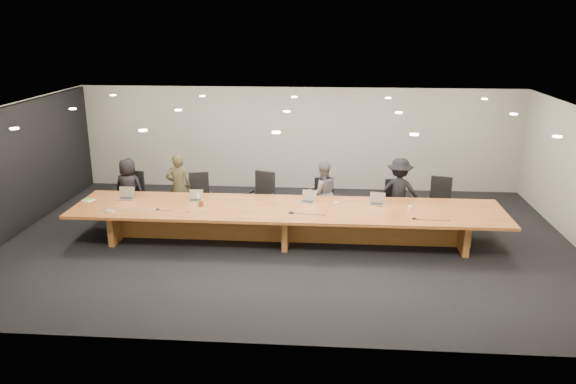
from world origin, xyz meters
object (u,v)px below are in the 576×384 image
laptop_a (125,194)px  person_c (322,193)px  mic_right (414,218)px  chair_right (395,202)px  chair_far_left (132,195)px  chair_mid_left (261,197)px  paper_cup_near (336,204)px  chair_left (200,197)px  person_b (179,187)px  mic_center (291,212)px  person_a (129,189)px  chair_mid_right (324,201)px  laptop_b (195,196)px  av_box (110,211)px  mic_left (158,209)px  laptop_d (307,197)px  amber_mug (201,203)px  laptop_e (377,199)px  water_bottle (198,199)px  person_d (399,192)px  paper_cup_far (410,208)px  conference_table (287,218)px  chair_far_right (439,202)px

laptop_a → person_c: bearing=7.8°
mic_right → chair_right: bearing=95.6°
chair_far_left → chair_mid_left: (3.07, -0.01, 0.03)m
person_c → paper_cup_near: person_c is taller
paper_cup_near → chair_left: bearing=162.0°
person_b → mic_center: size_ratio=11.46×
person_a → paper_cup_near: (4.84, -0.99, 0.07)m
chair_mid_left → chair_mid_right: bearing=17.3°
laptop_a → laptop_b: 1.55m
person_a → av_box: person_a is taller
person_a → mic_left: 1.92m
chair_mid_right → person_c: person_c is taller
chair_far_left → laptop_d: (4.19, -0.85, 0.32)m
amber_mug → chair_right: bearing=16.9°
chair_mid_right → laptop_d: (-0.35, -0.78, 0.35)m
laptop_b → amber_mug: laptop_b is taller
chair_mid_right → paper_cup_near: (0.27, -0.97, 0.27)m
laptop_a → mic_right: size_ratio=2.99×
laptop_a → amber_mug: 1.79m
chair_right → person_b: 5.04m
chair_far_left → person_b: (1.13, 0.02, 0.23)m
laptop_d → mic_center: laptop_d is taller
laptop_e → water_bottle: (-3.79, -0.29, -0.01)m
laptop_d → mic_left: 3.15m
person_b → person_d: 5.10m
person_c → laptop_a: 4.38m
laptop_d → paper_cup_near: (0.61, -0.19, -0.08)m
laptop_b → paper_cup_near: (3.04, -0.12, -0.07)m
laptop_d → laptop_e: (1.48, -0.05, -0.00)m
chair_far_left → person_c: size_ratio=0.76×
person_c → paper_cup_far: bearing=132.0°
chair_left → chair_mid_right: size_ratio=1.05×
chair_mid_left → mic_right: (3.27, -1.72, 0.18)m
chair_mid_left → laptop_d: 1.43m
mic_right → av_box: bearing=-179.6°
laptop_b → mic_right: laptop_b is taller
mic_left → laptop_d: bearing=13.2°
conference_table → person_c: 1.40m
chair_far_right → mic_left: bearing=-149.8°
chair_far_right → laptop_b: chair_far_right is taller
chair_right → av_box: size_ratio=5.94×
chair_far_left → mic_center: 4.21m
laptop_e → paper_cup_near: laptop_e is taller
conference_table → water_bottle: (-1.90, 0.04, 0.35)m
laptop_d → water_bottle: size_ratio=1.33×
laptop_d → person_a: bearing=-171.5°
av_box → chair_mid_right: bearing=37.8°
conference_table → paper_cup_far: paper_cup_far is taller
chair_left → person_b: bearing=162.2°
mic_center → chair_mid_left: bearing=117.9°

